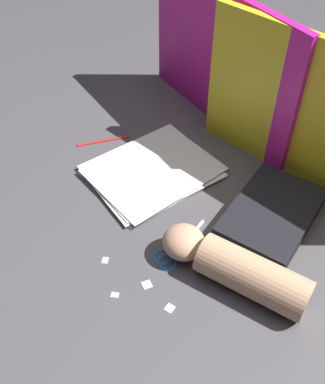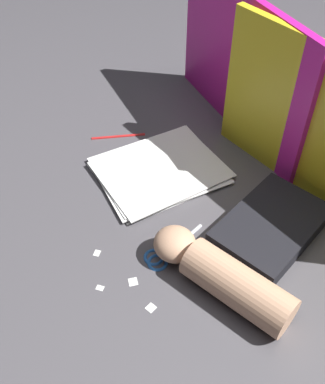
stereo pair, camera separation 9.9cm
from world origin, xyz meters
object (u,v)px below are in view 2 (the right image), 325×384
Objects in this scene: scissors at (169,253)px; hand_forearm at (222,275)px; paper_stack at (160,170)px; book_closed at (271,226)px.

hand_forearm is at bearing 21.56° from scissors.
paper_stack is 0.35m from hand_forearm.
scissors is at bearing -158.44° from hand_forearm.
scissors is (-0.06, -0.22, -0.02)m from book_closed.
hand_forearm reaches higher than scissors.
book_closed reaches higher than paper_stack.
paper_stack is at bearing -158.13° from book_closed.
paper_stack is at bearing 155.15° from scissors.
paper_stack is 0.25m from scissors.
hand_forearm reaches higher than paper_stack.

